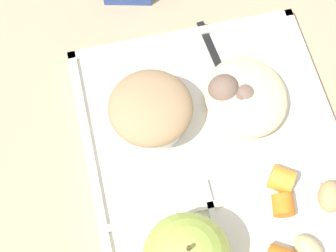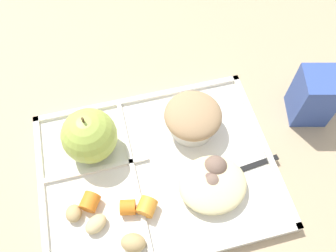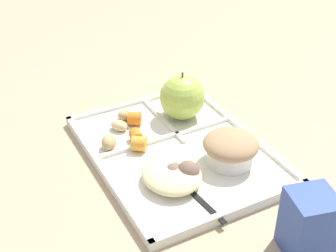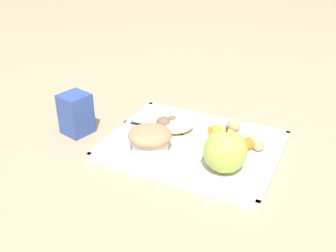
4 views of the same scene
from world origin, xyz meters
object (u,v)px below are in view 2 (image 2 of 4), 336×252
(bran_muffin, at_px, (193,118))
(plastic_fork, at_px, (227,174))
(green_apple, at_px, (89,136))
(milk_carton, at_px, (314,96))
(lunch_tray, at_px, (157,171))

(bran_muffin, distance_m, plastic_fork, 0.10)
(green_apple, bearing_deg, milk_carton, -2.10)
(bran_muffin, distance_m, milk_carton, 0.20)
(bran_muffin, relative_size, plastic_fork, 0.60)
(plastic_fork, bearing_deg, milk_carton, 25.70)
(bran_muffin, relative_size, milk_carton, 0.96)
(green_apple, xyz_separation_m, milk_carton, (0.36, -0.01, -0.01))
(lunch_tray, xyz_separation_m, plastic_fork, (0.10, -0.03, 0.01))
(plastic_fork, xyz_separation_m, milk_carton, (0.17, 0.08, 0.04))
(bran_muffin, height_order, plastic_fork, bran_muffin)
(lunch_tray, distance_m, bran_muffin, 0.10)
(lunch_tray, relative_size, bran_muffin, 3.94)
(bran_muffin, bearing_deg, plastic_fork, -72.80)
(plastic_fork, height_order, milk_carton, milk_carton)
(lunch_tray, height_order, bran_muffin, bran_muffin)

